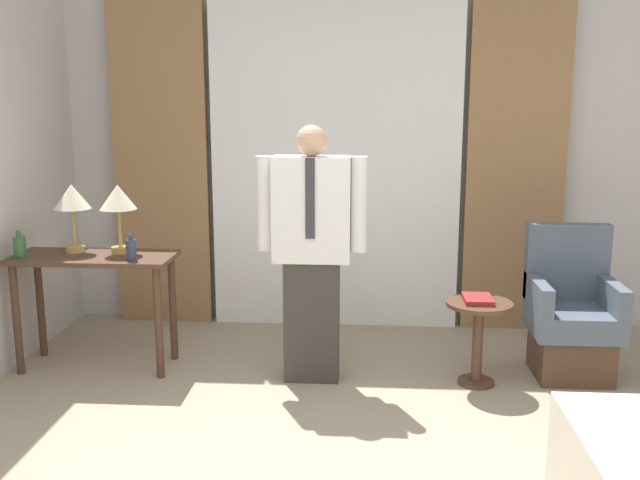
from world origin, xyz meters
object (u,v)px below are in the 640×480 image
Objects in this scene: bottle_near_edge at (131,250)px; table_lamp_right at (118,201)px; side_table at (478,328)px; book at (478,299)px; table_lamp_left at (72,200)px; desk at (95,277)px; person at (312,246)px; bottle_by_lamp at (20,246)px; armchair at (571,320)px.

table_lamp_right is at bearing 123.98° from bottle_near_edge.
bottle_near_edge is at bearing 179.94° from side_table.
table_lamp_left is at bearing 175.50° from book.
table_lamp_left is 1.94× the size of book.
desk reaches higher than side_table.
table_lamp_right is 1.33m from person.
bottle_near_edge reaches higher than side_table.
desk is 0.52m from table_lamp_left.
bottle_by_lamp is at bearing -168.75° from desk.
bottle_near_edge is 1.14m from person.
table_lamp_left is 1.00× the size of table_lamp_right.
table_lamp_left reaches higher than armchair.
book is (-0.63, -0.20, 0.19)m from armchair.
bottle_by_lamp is 0.18× the size of armchair.
person reaches higher than table_lamp_right.
desk is 2.32× the size of table_lamp_left.
bottle_near_edge is at bearing -25.41° from table_lamp_left.
bottle_by_lamp reaches higher than bottle_near_edge.
table_lamp_left is 1.63m from person.
armchair is (2.95, -0.00, -0.75)m from table_lamp_right.
armchair is at bearing 17.96° from book.
desk reaches higher than book.
bottle_by_lamp is at bearing -163.56° from table_lamp_right.
table_lamp_right reaches higher than desk.
desk is at bearing 177.01° from side_table.
bottle_near_edge is at bearing -175.64° from armchair.
table_lamp_right is at bearing 29.82° from desk.
bottle_near_edge is 0.97× the size of bottle_by_lamp.
bottle_by_lamp is (-0.29, -0.18, -0.28)m from table_lamp_left.
side_table is at bearing -55.66° from book.
armchair is at bearing 19.11° from side_table.
side_table is (2.64, -0.22, -0.75)m from table_lamp_left.
table_lamp_left is 0.31m from table_lamp_right.
table_lamp_left reaches higher than desk.
bottle_by_lamp is at bearing -148.73° from table_lamp_left.
table_lamp_right is at bearing 16.44° from bottle_by_lamp.
side_table is (2.33, -0.22, -0.75)m from table_lamp_right.
table_lamp_left reaches higher than book.
armchair is at bearing 1.60° from desk.
table_lamp_right is 0.28× the size of person.
side_table is at bearing -4.73° from table_lamp_left.
table_lamp_left reaches higher than bottle_near_edge.
bottle_near_edge is 0.75m from bottle_by_lamp.
bottle_near_edge is at bearing -179.37° from person.
armchair is at bearing 4.36° from bottle_near_edge.
table_lamp_left is at bearing 154.59° from bottle_near_edge.
table_lamp_right is 0.85× the size of side_table.
table_lamp_right reaches higher than bottle_near_edge.
bottle_by_lamp is at bearing 179.42° from book.
person is (1.60, -0.20, -0.24)m from table_lamp_left.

